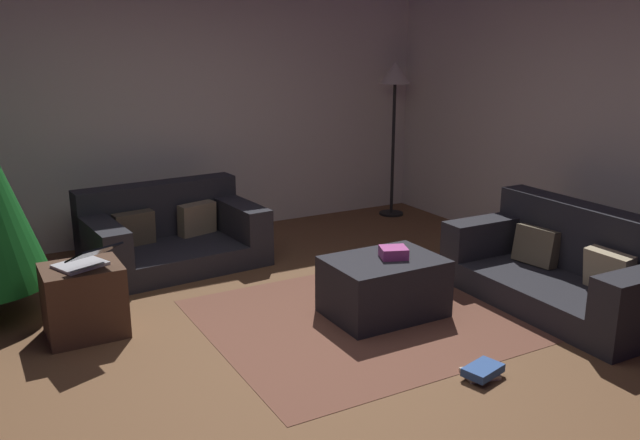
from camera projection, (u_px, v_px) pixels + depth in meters
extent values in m
plane|color=brown|center=(297.00, 358.00, 4.26)|extent=(6.40, 6.40, 0.00)
cube|color=silver|center=(152.00, 111.00, 6.56)|extent=(6.40, 0.12, 2.60)
cube|color=silver|center=(636.00, 127.00, 5.40)|extent=(0.12, 6.40, 2.60)
cube|color=#26262B|center=(175.00, 255.00, 5.98)|extent=(1.59, 1.09, 0.21)
cube|color=#26262B|center=(158.00, 209.00, 6.18)|extent=(1.53, 0.36, 0.50)
cube|color=#26262B|center=(237.00, 217.00, 6.25)|extent=(0.31, 0.99, 0.31)
cube|color=#26262B|center=(102.00, 239.00, 5.57)|extent=(0.31, 0.99, 0.31)
cube|color=#8C7A5B|center=(197.00, 219.00, 6.21)|extent=(0.38, 0.23, 0.31)
cube|color=brown|center=(134.00, 229.00, 5.89)|extent=(0.38, 0.19, 0.30)
cube|color=#26262B|center=(556.00, 292.00, 5.08)|extent=(0.92, 1.76, 0.22)
cube|color=#26262B|center=(590.00, 240.00, 5.13)|extent=(0.27, 1.75, 0.53)
cube|color=#26262B|center=(490.00, 235.00, 5.65)|extent=(0.89, 0.25, 0.30)
cube|color=tan|center=(609.00, 272.00, 4.77)|extent=(0.16, 0.36, 0.31)
cube|color=brown|center=(536.00, 246.00, 5.37)|extent=(0.21, 0.38, 0.31)
cube|color=#26262B|center=(383.00, 287.00, 4.89)|extent=(0.83, 0.60, 0.44)
cube|color=#B23F8C|center=(393.00, 253.00, 4.84)|extent=(0.24, 0.23, 0.08)
cube|color=black|center=(387.00, 249.00, 5.02)|extent=(0.13, 0.16, 0.02)
cube|color=#4C3323|center=(84.00, 300.00, 4.54)|extent=(0.52, 0.44, 0.50)
cube|color=silver|center=(80.00, 265.00, 4.47)|extent=(0.38, 0.35, 0.02)
cube|color=black|center=(94.00, 252.00, 4.33)|extent=(0.37, 0.33, 0.12)
cube|color=beige|center=(480.00, 374.00, 4.03)|extent=(0.24, 0.21, 0.03)
cube|color=#2D5193|center=(483.00, 370.00, 4.00)|extent=(0.28, 0.21, 0.05)
cylinder|color=black|center=(391.00, 213.00, 7.76)|extent=(0.28, 0.28, 0.02)
cylinder|color=black|center=(393.00, 151.00, 7.56)|extent=(0.04, 0.04, 1.51)
cone|color=beige|center=(395.00, 73.00, 7.33)|extent=(0.36, 0.36, 0.24)
cube|color=brown|center=(383.00, 313.00, 4.95)|extent=(2.60, 2.00, 0.01)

